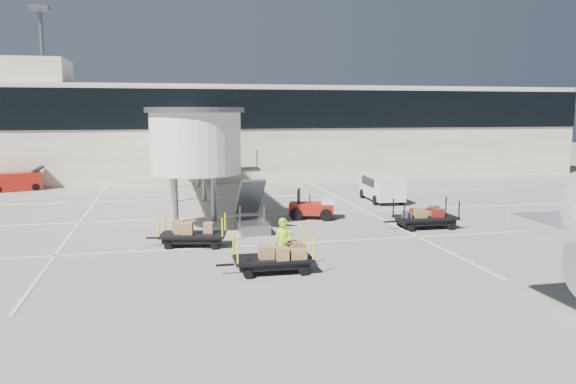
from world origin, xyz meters
name	(u,v)px	position (x,y,z in m)	size (l,w,h in m)	color
ground	(305,255)	(0.00, 0.00, 0.00)	(140.00, 140.00, 0.00)	gray
lane_markings	(253,214)	(-0.67, 9.33, 0.01)	(40.00, 30.00, 0.02)	silver
terminal	(221,130)	(-0.35, 29.94, 4.11)	(64.00, 12.11, 15.20)	beige
jet_bridge	(190,137)	(-3.97, 12.26, 4.28)	(5.70, 20.40, 6.03)	white
baggage_tug	(313,208)	(2.35, 7.48, 0.59)	(2.69, 2.15, 1.61)	#9B170E
suitcase_cart	(427,218)	(7.32, 3.82, 0.53)	(3.74, 1.56, 1.46)	black
box_cart_near	(270,259)	(-1.89, -2.25, 0.52)	(3.50, 1.45, 1.37)	black
box_cart_far	(194,236)	(-4.36, 2.39, 0.48)	(3.53, 1.94, 1.35)	black
ground_worker	(284,244)	(-1.30, -1.92, 0.97)	(0.71, 0.46, 1.94)	#9AD816
minivan	(381,186)	(8.30, 12.43, 0.99)	(2.15, 4.46, 1.65)	silver
belt_loader	(16,182)	(-16.24, 22.70, 0.68)	(3.92, 2.40, 1.78)	#9B170E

